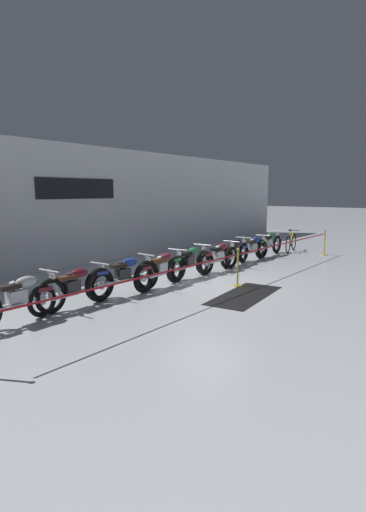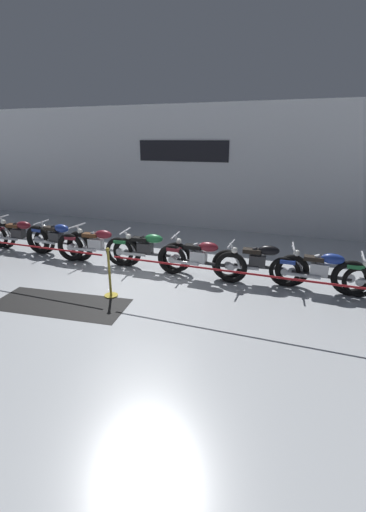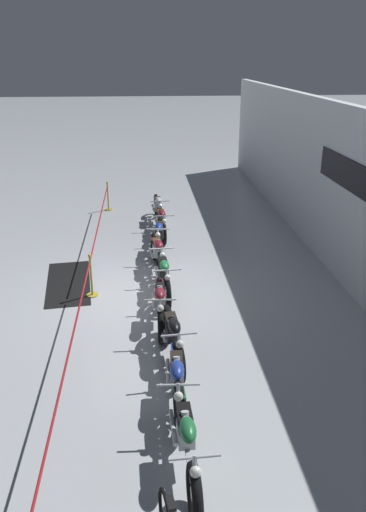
{
  "view_description": "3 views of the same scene",
  "coord_description": "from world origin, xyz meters",
  "views": [
    {
      "loc": [
        -9.43,
        -6.51,
        2.56
      ],
      "look_at": [
        -0.69,
        0.32,
        0.78
      ],
      "focal_mm": 28.0,
      "sensor_mm": 36.0,
      "label": 1
    },
    {
      "loc": [
        3.51,
        -6.65,
        3.11
      ],
      "look_at": [
        0.97,
        0.46,
        0.49
      ],
      "focal_mm": 24.0,
      "sensor_mm": 36.0,
      "label": 2
    },
    {
      "loc": [
        10.64,
        0.16,
        5.29
      ],
      "look_at": [
        -1.36,
        1.17,
        0.41
      ],
      "focal_mm": 35.0,
      "sensor_mm": 36.0,
      "label": 3
    }
  ],
  "objects": [
    {
      "name": "motorcycle_blue_2",
      "position": [
        -2.69,
        0.6,
        0.48
      ],
      "size": [
        2.3,
        0.62,
        0.98
      ],
      "color": "black",
      "rests_on": "ground"
    },
    {
      "name": "motorcycle_black_6",
      "position": [
        2.72,
        0.64,
        0.46
      ],
      "size": [
        2.14,
        0.62,
        0.94
      ],
      "color": "black",
      "rests_on": "ground"
    },
    {
      "name": "back_wall",
      "position": [
        -0.0,
        5.12,
        2.1
      ],
      "size": [
        28.0,
        0.29,
        4.2
      ],
      "color": "white",
      "rests_on": "ground"
    },
    {
      "name": "motorcycle_maroon_5",
      "position": [
        1.41,
        0.46,
        0.47
      ],
      "size": [
        2.17,
        0.62,
        0.95
      ],
      "color": "black",
      "rests_on": "ground"
    },
    {
      "name": "ground_plane",
      "position": [
        0.0,
        0.0,
        0.0
      ],
      "size": [
        120.0,
        120.0,
        0.0
      ],
      "primitive_type": "plane",
      "color": "#B2B7BC"
    },
    {
      "name": "motorcycle_silver_0",
      "position": [
        -5.44,
        0.67,
        0.49
      ],
      "size": [
        2.26,
        0.62,
        0.97
      ],
      "color": "black",
      "rests_on": "ground"
    },
    {
      "name": "stanchion_mid_left",
      "position": [
        -0.07,
        -1.09,
        0.36
      ],
      "size": [
        0.28,
        0.28,
        1.05
      ],
      "color": "gold",
      "rests_on": "ground"
    },
    {
      "name": "stanchion_far_left",
      "position": [
        -1.58,
        -1.09,
        0.77
      ],
      "size": [
        13.99,
        0.28,
        1.05
      ],
      "color": "gold",
      "rests_on": "ground"
    },
    {
      "name": "motorcycle_green_8",
      "position": [
        5.39,
        0.64,
        0.47
      ],
      "size": [
        2.39,
        0.62,
        0.96
      ],
      "color": "black",
      "rests_on": "ground"
    },
    {
      "name": "motorcycle_maroon_3",
      "position": [
        -1.37,
        0.52,
        0.47
      ],
      "size": [
        2.36,
        0.62,
        0.95
      ],
      "color": "black",
      "rests_on": "ground"
    },
    {
      "name": "floor_banner",
      "position": [
        -0.82,
        -1.75,
        0.0
      ],
      "size": [
        2.77,
        1.34,
        0.01
      ],
      "primitive_type": "cube",
      "rotation": [
        0.0,
        0.0,
        0.11
      ],
      "color": "black",
      "rests_on": "ground"
    },
    {
      "name": "motorcycle_blue_7",
      "position": [
        4.01,
        0.62,
        0.46
      ],
      "size": [
        2.16,
        0.62,
        0.92
      ],
      "color": "black",
      "rests_on": "ground"
    },
    {
      "name": "motorcycle_maroon_1",
      "position": [
        -4.12,
        0.73,
        0.46
      ],
      "size": [
        2.32,
        0.62,
        0.92
      ],
      "color": "black",
      "rests_on": "ground"
    },
    {
      "name": "motorcycle_green_4",
      "position": [
        -0.01,
        0.6,
        0.48
      ],
      "size": [
        2.27,
        0.62,
        0.95
      ],
      "color": "black",
      "rests_on": "ground"
    }
  ]
}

